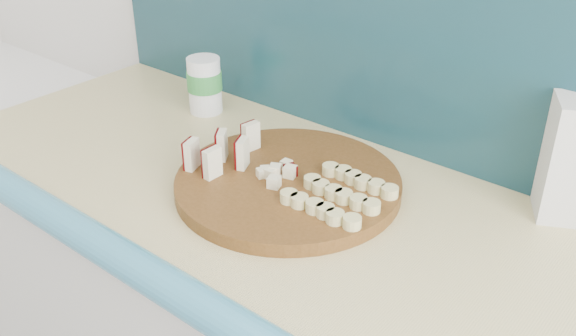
% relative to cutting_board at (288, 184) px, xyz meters
% --- Properties ---
extents(backsplash, '(2.20, 0.02, 0.50)m').
position_rel_cutting_board_xyz_m(backsplash, '(0.37, 0.27, 0.24)').
color(backsplash, teal).
rests_on(backsplash, kitchen_counter).
extents(cutting_board, '(0.41, 0.41, 0.03)m').
position_rel_cutting_board_xyz_m(cutting_board, '(0.00, 0.00, 0.00)').
color(cutting_board, '#48290F').
rests_on(cutting_board, kitchen_counter).
extents(apple_wedges, '(0.09, 0.16, 0.06)m').
position_rel_cutting_board_xyz_m(apple_wedges, '(-0.13, -0.03, 0.04)').
color(apple_wedges, beige).
rests_on(apple_wedges, cutting_board).
extents(apple_chunks, '(0.05, 0.06, 0.02)m').
position_rel_cutting_board_xyz_m(apple_chunks, '(-0.03, -0.00, 0.02)').
color(apple_chunks, '#FFF1CB').
rests_on(apple_chunks, cutting_board).
extents(banana_slices, '(0.15, 0.15, 0.02)m').
position_rel_cutting_board_xyz_m(banana_slices, '(0.11, 0.00, 0.02)').
color(banana_slices, '#D7CB83').
rests_on(banana_slices, cutting_board).
extents(canister, '(0.08, 0.08, 0.13)m').
position_rel_cutting_board_xyz_m(canister, '(-0.36, 0.15, 0.05)').
color(canister, white).
rests_on(canister, kitchen_counter).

